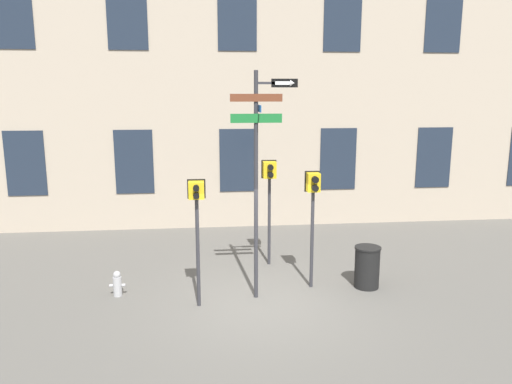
{
  "coord_description": "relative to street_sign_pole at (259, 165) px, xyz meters",
  "views": [
    {
      "loc": [
        -1.16,
        -10.12,
        4.59
      ],
      "look_at": [
        -0.04,
        0.43,
        2.43
      ],
      "focal_mm": 35.0,
      "sensor_mm": 36.0,
      "label": 1
    }
  ],
  "objects": [
    {
      "name": "pedestrian_signal_across",
      "position": [
        0.52,
        2.16,
        -0.8
      ],
      "size": [
        0.4,
        0.4,
        2.82
      ],
      "color": "#2D2D33",
      "rests_on": "ground_plane"
    },
    {
      "name": "trash_bin",
      "position": [
        2.62,
        0.32,
        -2.53
      ],
      "size": [
        0.62,
        0.62,
        1.0
      ],
      "color": "black",
      "rests_on": "ground_plane"
    },
    {
      "name": "building_facade",
      "position": [
        -0.02,
        6.33,
        3.87
      ],
      "size": [
        24.0,
        0.63,
        13.8
      ],
      "color": "tan",
      "rests_on": "ground_plane"
    },
    {
      "name": "pedestrian_signal_left",
      "position": [
        -1.34,
        -0.32,
        -0.87
      ],
      "size": [
        0.38,
        0.4,
        2.77
      ],
      "color": "#2D2D33",
      "rests_on": "ground_plane"
    },
    {
      "name": "ground_plane",
      "position": [
        -0.02,
        -0.42,
        -3.03
      ],
      "size": [
        60.0,
        60.0,
        0.0
      ],
      "primitive_type": "plane",
      "color": "#595651"
    },
    {
      "name": "street_sign_pole",
      "position": [
        0.0,
        0.0,
        0.0
      ],
      "size": [
        1.43,
        0.75,
        5.01
      ],
      "color": "#2D2D33",
      "rests_on": "ground_plane"
    },
    {
      "name": "pedestrian_signal_right",
      "position": [
        1.31,
        0.47,
        -0.86
      ],
      "size": [
        0.35,
        0.4,
        2.78
      ],
      "color": "#2D2D33",
      "rests_on": "ground_plane"
    },
    {
      "name": "fire_hydrant",
      "position": [
        -3.19,
        0.41,
        -2.75
      ],
      "size": [
        0.36,
        0.2,
        0.59
      ],
      "color": "#A5A5A8",
      "rests_on": "ground_plane"
    }
  ]
}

